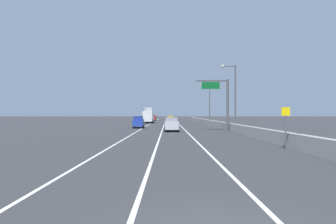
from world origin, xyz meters
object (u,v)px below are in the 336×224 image
at_px(speed_advisory_sign, 286,125).
at_px(car_red_4, 154,118).
at_px(overhead_sign_gantry, 223,98).
at_px(box_truck, 149,116).
at_px(car_gray_1, 152,118).
at_px(car_blue_3, 139,122).
at_px(car_black_5, 151,119).
at_px(lamp_post_right_second, 234,93).
at_px(car_yellow_0, 171,120).
at_px(car_silver_2, 172,124).
at_px(lamp_post_right_third, 209,101).

xyz_separation_m(speed_advisory_sign, car_red_4, (-13.61, 76.77, -0.78)).
bearing_deg(car_red_4, overhead_sign_gantry, -77.03).
bearing_deg(box_truck, car_gray_1, 90.31).
bearing_deg(car_blue_3, car_gray_1, 90.29).
relative_size(speed_advisory_sign, box_truck, 0.32).
xyz_separation_m(speed_advisory_sign, car_blue_3, (-13.56, 28.17, -0.72)).
height_order(overhead_sign_gantry, box_truck, overhead_sign_gantry).
height_order(car_gray_1, car_black_5, car_gray_1).
bearing_deg(car_black_5, lamp_post_right_second, -70.26).
distance_m(car_yellow_0, car_red_4, 29.56).
height_order(speed_advisory_sign, car_gray_1, speed_advisory_sign).
xyz_separation_m(car_silver_2, box_truck, (-5.78, 33.62, 0.93)).
bearing_deg(overhead_sign_gantry, car_silver_2, -176.05).
relative_size(overhead_sign_gantry, car_yellow_0, 1.86).
bearing_deg(car_blue_3, lamp_post_right_third, 46.44).
bearing_deg(overhead_sign_gantry, car_yellow_0, 104.58).
distance_m(lamp_post_right_third, car_red_4, 36.54).
xyz_separation_m(car_yellow_0, car_red_4, (-5.84, 28.98, -0.01)).
distance_m(overhead_sign_gantry, lamp_post_right_second, 1.79).
distance_m(lamp_post_right_third, car_yellow_0, 10.87).
xyz_separation_m(car_blue_3, car_red_4, (-0.05, 48.60, -0.07)).
xyz_separation_m(speed_advisory_sign, box_truck, (-13.68, 52.70, 0.17)).
distance_m(car_gray_1, car_black_5, 7.53).
height_order(car_blue_3, car_red_4, car_blue_3).
distance_m(lamp_post_right_second, car_blue_3, 17.60).
distance_m(overhead_sign_gantry, speed_advisory_sign, 19.82).
distance_m(lamp_post_right_third, car_blue_3, 21.87).
bearing_deg(lamp_post_right_third, car_yellow_0, 155.29).
bearing_deg(speed_advisory_sign, lamp_post_right_second, 86.65).
height_order(overhead_sign_gantry, speed_advisory_sign, overhead_sign_gantry).
bearing_deg(car_silver_2, car_red_4, 95.66).
bearing_deg(box_truck, speed_advisory_sign, -75.45).
height_order(overhead_sign_gantry, lamp_post_right_third, lamp_post_right_third).
bearing_deg(car_yellow_0, lamp_post_right_third, -24.71).
bearing_deg(car_blue_3, car_silver_2, -58.05).
distance_m(car_yellow_0, car_blue_3, 20.46).
xyz_separation_m(lamp_post_right_third, box_truck, (-14.87, 9.03, -3.62)).
bearing_deg(lamp_post_right_second, car_black_5, 109.74).
bearing_deg(car_yellow_0, lamp_post_right_second, -72.42).
relative_size(speed_advisory_sign, car_yellow_0, 0.74).
relative_size(overhead_sign_gantry, speed_advisory_sign, 2.50).
bearing_deg(car_blue_3, speed_advisory_sign, -64.29).
bearing_deg(lamp_post_right_third, car_silver_2, -110.27).
relative_size(car_silver_2, car_red_4, 1.06).
bearing_deg(car_red_4, speed_advisory_sign, -79.95).
bearing_deg(car_black_5, speed_advisory_sign, -77.31).
distance_m(speed_advisory_sign, car_red_4, 77.97).
relative_size(lamp_post_right_second, lamp_post_right_third, 1.00).
height_order(lamp_post_right_second, car_gray_1, lamp_post_right_second).
height_order(car_gray_1, box_truck, box_truck).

